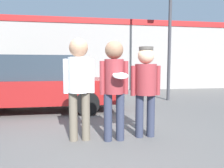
% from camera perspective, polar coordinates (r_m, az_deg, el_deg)
% --- Properties ---
extents(ground_plane, '(56.00, 56.00, 0.00)m').
position_cam_1_polar(ground_plane, '(3.79, -2.64, -15.38)').
color(ground_plane, '#5B5956').
extents(storefront_building, '(24.00, 0.22, 3.86)m').
position_cam_1_polar(storefront_building, '(10.89, -6.90, 8.46)').
color(storefront_building, gray).
rests_on(storefront_building, ground).
extents(person_left, '(0.54, 0.37, 1.81)m').
position_cam_1_polar(person_left, '(3.53, -9.41, 1.34)').
color(person_left, '#665B4C').
rests_on(person_left, ground).
extents(person_middle_with_frisbee, '(0.51, 0.53, 1.76)m').
position_cam_1_polar(person_middle_with_frisbee, '(3.49, 0.62, 0.70)').
color(person_middle_with_frisbee, '#2D3347').
rests_on(person_middle_with_frisbee, ground).
extents(person_right, '(0.57, 0.40, 1.68)m').
position_cam_1_polar(person_right, '(3.73, 9.59, 0.29)').
color(person_right, '#2D3347').
rests_on(person_right, ground).
extents(parked_car_near, '(4.52, 1.79, 1.62)m').
position_cam_1_polar(parked_car_near, '(6.29, -20.50, 0.00)').
color(parked_car_near, maroon).
rests_on(parked_car_near, ground).
extents(shrub, '(1.22, 1.22, 1.22)m').
position_cam_1_polar(shrub, '(10.69, -28.00, 0.71)').
color(shrub, '#285B2D').
rests_on(shrub, ground).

